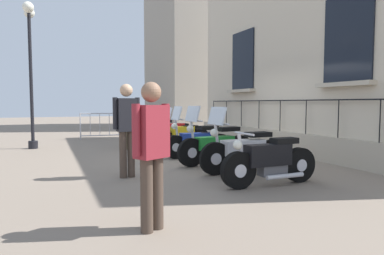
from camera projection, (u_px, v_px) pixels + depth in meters
ground_plane at (208, 157)px, 9.00m from camera, size 60.00×60.00×0.00m
building_facade at (293, 47)px, 9.83m from camera, size 0.82×10.18×6.26m
motorcycle_maroon at (157, 132)px, 11.69m from camera, size 2.05×0.60×1.12m
motorcycle_red at (173, 134)px, 10.80m from camera, size 2.01×0.65×0.97m
motorcycle_yellow at (182, 137)px, 9.87m from camera, size 1.91×0.75×1.31m
motorcycle_blue at (197, 142)px, 8.93m from camera, size 1.87×0.73×1.35m
motorcycle_green at (216, 146)px, 7.94m from camera, size 2.02×0.62×1.36m
motorcycle_white at (244, 151)px, 7.00m from camera, size 2.06×0.73×1.35m
motorcycle_black at (270, 162)px, 5.89m from camera, size 1.90×0.57×0.94m
lamppost at (30, 53)px, 10.52m from camera, size 0.32×1.02×4.42m
crowd_barrier at (105, 125)px, 13.56m from camera, size 1.87×0.23×1.05m
bollard at (127, 133)px, 10.52m from camera, size 0.24×0.24×0.98m
pedestrian_standing at (127, 124)px, 6.49m from camera, size 0.53×0.26×1.79m
pedestrian_walking at (152, 148)px, 3.77m from camera, size 0.48×0.36×1.66m
distant_building at (194, 32)px, 20.66m from camera, size 4.62×5.84×11.39m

